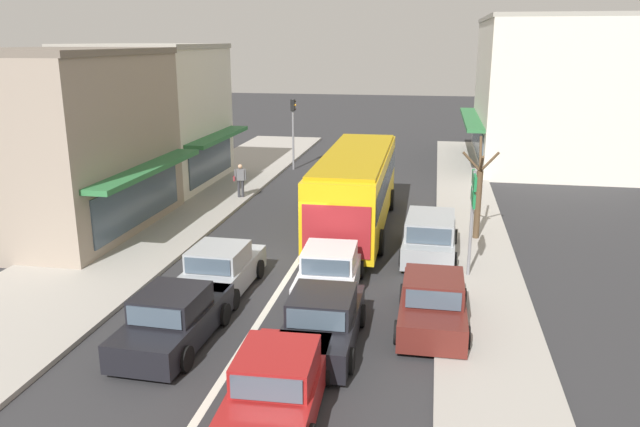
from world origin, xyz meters
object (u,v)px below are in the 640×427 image
(parked_sedan_kerb_front, at_px, (433,303))
(traffic_light_downstreet, at_px, (293,122))
(sedan_queue_far_back, at_px, (323,322))
(sedan_behind_bus_mid, at_px, (330,272))
(city_bus, at_px, (356,185))
(sedan_adjacent_lane_lead, at_px, (220,271))
(parked_wagon_kerb_second, at_px, (430,236))
(sedan_adjacent_lane_trail, at_px, (174,319))
(street_tree_right, at_px, (478,196))
(pedestrian_with_handbag_near, at_px, (240,179))
(sedan_behind_bus_near, at_px, (278,385))
(directional_road_sign, at_px, (473,198))

(parked_sedan_kerb_front, xyz_separation_m, traffic_light_downstreet, (-8.46, 20.17, 2.19))
(sedan_queue_far_back, bearing_deg, sedan_behind_bus_mid, 96.60)
(city_bus, distance_m, traffic_light_downstreet, 12.82)
(sedan_behind_bus_mid, bearing_deg, sedan_adjacent_lane_lead, -170.90)
(parked_sedan_kerb_front, height_order, parked_wagon_kerb_second, parked_wagon_kerb_second)
(sedan_queue_far_back, distance_m, parked_wagon_kerb_second, 7.89)
(sedan_adjacent_lane_trail, xyz_separation_m, sedan_adjacent_lane_lead, (0.01, 3.54, 0.00))
(street_tree_right, relative_size, pedestrian_with_handbag_near, 2.44)
(sedan_behind_bus_mid, xyz_separation_m, parked_sedan_kerb_front, (3.15, -1.81, 0.00))
(traffic_light_downstreet, relative_size, pedestrian_with_handbag_near, 2.58)
(sedan_behind_bus_near, distance_m, parked_sedan_kerb_front, 5.75)
(parked_wagon_kerb_second, bearing_deg, traffic_light_downstreet, 119.92)
(directional_road_sign, distance_m, pedestrian_with_handbag_near, 13.70)
(parked_sedan_kerb_front, xyz_separation_m, directional_road_sign, (1.13, 3.77, 2.04))
(sedan_adjacent_lane_lead, bearing_deg, traffic_light_downstreet, 95.91)
(parked_wagon_kerb_second, distance_m, pedestrian_with_handbag_near, 11.37)
(city_bus, bearing_deg, directional_road_sign, -47.54)
(sedan_adjacent_lane_trail, bearing_deg, directional_road_sign, 38.31)
(sedan_behind_bus_mid, relative_size, sedan_behind_bus_near, 1.00)
(sedan_behind_bus_mid, bearing_deg, street_tree_right, 52.14)
(sedan_adjacent_lane_trail, bearing_deg, sedan_adjacent_lane_lead, 89.86)
(parked_sedan_kerb_front, bearing_deg, street_tree_right, 78.61)
(sedan_behind_bus_mid, xyz_separation_m, parked_wagon_kerb_second, (2.99, 3.94, 0.08))
(sedan_adjacent_lane_lead, height_order, pedestrian_with_handbag_near, pedestrian_with_handbag_near)
(city_bus, relative_size, parked_wagon_kerb_second, 2.39)
(sedan_behind_bus_mid, xyz_separation_m, directional_road_sign, (4.27, 1.96, 2.04))
(street_tree_right, xyz_separation_m, pedestrian_with_handbag_near, (-10.95, 4.53, -0.72))
(sedan_behind_bus_near, relative_size, parked_sedan_kerb_front, 1.01)
(city_bus, relative_size, sedan_behind_bus_near, 2.56)
(sedan_behind_bus_mid, distance_m, street_tree_right, 7.81)
(city_bus, distance_m, pedestrian_with_handbag_near, 7.34)
(sedan_behind_bus_near, bearing_deg, city_bus, 90.42)
(pedestrian_with_handbag_near, bearing_deg, sedan_queue_far_back, -64.92)
(directional_road_sign, bearing_deg, street_tree_right, 83.56)
(sedan_behind_bus_near, distance_m, directional_road_sign, 9.81)
(city_bus, bearing_deg, pedestrian_with_handbag_near, 147.40)
(sedan_adjacent_lane_trail, height_order, parked_sedan_kerb_front, same)
(traffic_light_downstreet, distance_m, street_tree_right, 15.89)
(sedan_adjacent_lane_trail, height_order, sedan_behind_bus_mid, same)
(sedan_queue_far_back, height_order, directional_road_sign, directional_road_sign)
(sedan_queue_far_back, xyz_separation_m, pedestrian_with_handbag_near, (-6.62, 14.14, 0.40))
(sedan_adjacent_lane_trail, height_order, traffic_light_downstreet, traffic_light_downstreet)
(sedan_behind_bus_near, xyz_separation_m, directional_road_sign, (4.24, 8.61, 2.04))
(directional_road_sign, bearing_deg, traffic_light_downstreet, 120.29)
(sedan_queue_far_back, relative_size, parked_wagon_kerb_second, 0.93)
(parked_wagon_kerb_second, xyz_separation_m, street_tree_right, (1.75, 2.16, 1.04))
(sedan_behind_bus_mid, bearing_deg, pedestrian_with_handbag_near, 120.30)
(traffic_light_downstreet, bearing_deg, sedan_behind_bus_mid, -73.87)
(sedan_adjacent_lane_trail, bearing_deg, sedan_queue_far_back, 8.49)
(sedan_queue_far_back, distance_m, street_tree_right, 10.60)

